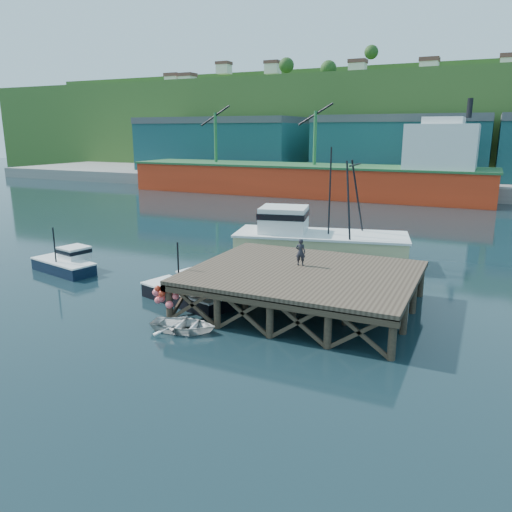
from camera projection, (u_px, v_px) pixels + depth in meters
The scene contains 12 objects.
ground at pixel (217, 294), 30.21m from camera, with size 300.00×300.00×0.00m, color black.
wharf at pixel (303, 274), 27.33m from camera, with size 12.00×10.00×2.62m.
far_quay at pixel (404, 179), 91.54m from camera, with size 160.00×40.00×2.00m, color gray.
warehouse_left at pixel (223, 147), 100.12m from camera, with size 32.00×16.00×9.00m, color #184C50.
warehouse_mid at pixel (401, 150), 85.81m from camera, with size 28.00×16.00×9.00m, color #184C50.
cargo_ship at pixel (324, 174), 75.09m from camera, with size 55.50×10.00×13.75m.
hillside at pixel (428, 125), 115.50m from camera, with size 220.00×50.00×22.00m, color #2D511E.
boat_navy at pixel (66, 263), 34.82m from camera, with size 5.52×3.45×3.27m.
boat_black at pixel (190, 290), 28.73m from camera, with size 6.24×5.17×3.63m.
trawler at pixel (317, 239), 37.40m from camera, with size 13.36×7.14×8.50m.
dinghy at pixel (184, 325), 24.47m from camera, with size 2.33×3.26×0.68m, color silver.
dockworker at pixel (301, 252), 28.31m from camera, with size 0.57×0.37×1.55m, color black.
Camera 1 is at (14.25, -25.08, 9.57)m, focal length 35.00 mm.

